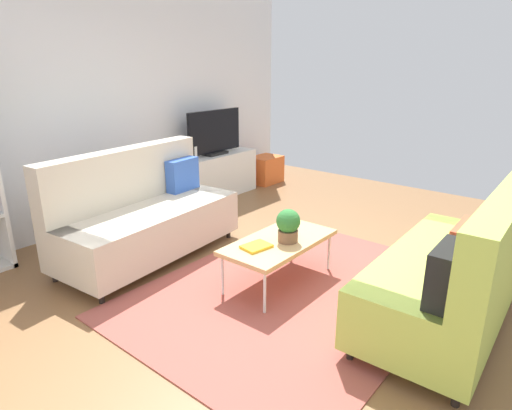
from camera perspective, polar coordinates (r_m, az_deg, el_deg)
ground_plane at (r=4.09m, az=5.03°, el=-10.03°), size 7.68×7.68×0.00m
wall_far at (r=5.68m, az=-19.10°, el=12.41°), size 6.40×0.12×2.90m
area_rug at (r=3.95m, az=4.90°, el=-11.06°), size 2.90×2.20×0.01m
couch_beige at (r=4.59m, az=-14.40°, el=-1.31°), size 1.97×1.00×1.10m
couch_green at (r=3.59m, az=24.73°, el=-8.01°), size 1.92×0.89×1.10m
coffee_table at (r=3.91m, az=3.05°, el=-4.95°), size 1.10×0.56×0.42m
tv_console at (r=6.52m, az=-5.41°, el=3.87°), size 1.40×0.44×0.64m
tv at (r=6.38m, az=-5.45°, el=9.34°), size 1.00×0.20×0.64m
storage_trunk at (r=7.29m, az=1.26°, el=4.67°), size 0.52×0.40×0.44m
potted_plant at (r=3.82m, az=4.23°, el=-2.61°), size 0.21×0.21×0.30m
table_book_0 at (r=3.74m, az=0.05°, el=-5.45°), size 0.27×0.22×0.02m
vase_0 at (r=6.09m, az=-9.70°, el=6.35°), size 0.11×0.11×0.13m
bottle_0 at (r=6.13m, az=-7.93°, el=6.78°), size 0.05×0.05×0.18m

